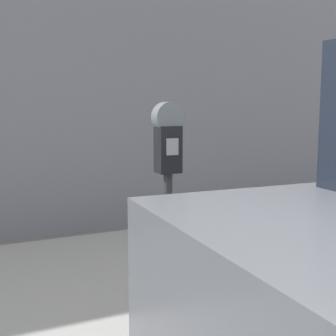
{
  "coord_description": "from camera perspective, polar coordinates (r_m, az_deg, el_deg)",
  "views": [
    {
      "loc": [
        -1.78,
        -1.36,
        1.59
      ],
      "look_at": [
        -0.5,
        1.34,
        1.18
      ],
      "focal_mm": 50.0,
      "sensor_mm": 36.0,
      "label": 1
    }
  ],
  "objects": [
    {
      "name": "sidewalk",
      "position": [
        4.26,
        1.11,
        -13.02
      ],
      "size": [
        24.0,
        2.8,
        0.13
      ],
      "color": "#9E9B96",
      "rests_on": "ground_plane"
    },
    {
      "name": "parking_meter",
      "position": [
        3.01,
        0.0,
        -0.05
      ],
      "size": [
        0.2,
        0.13,
        1.47
      ],
      "color": "#2D2D30",
      "rests_on": "sidewalk"
    },
    {
      "name": "building_facade",
      "position": [
        6.05,
        -8.32,
        17.93
      ],
      "size": [
        24.0,
        0.3,
        5.3
      ],
      "color": "gray",
      "rests_on": "ground_plane"
    }
  ]
}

